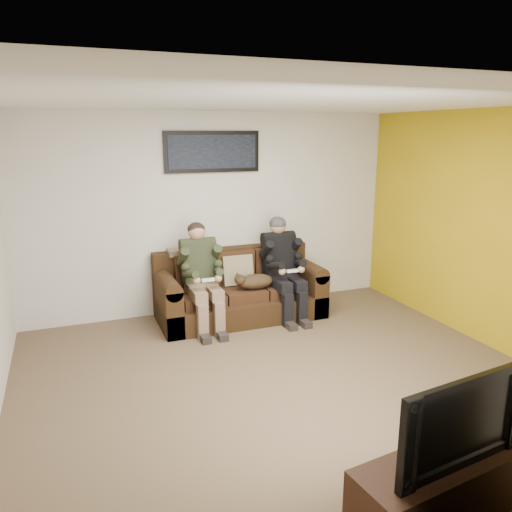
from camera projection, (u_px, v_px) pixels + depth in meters
name	position (u px, v px, depth m)	size (l,w,h in m)	color
floor	(283.00, 380.00, 4.84)	(5.00, 5.00, 0.00)	brown
ceiling	(287.00, 101.00, 4.22)	(5.00, 5.00, 0.00)	silver
wall_back	(214.00, 214.00, 6.56)	(5.00, 5.00, 0.00)	beige
wall_front	(471.00, 346.00, 2.49)	(5.00, 5.00, 0.00)	beige
wall_right	(495.00, 231.00, 5.41)	(4.50, 4.50, 0.00)	beige
accent_wall_right	(494.00, 231.00, 5.40)	(4.50, 4.50, 0.00)	#B49612
sofa	(239.00, 292.00, 6.48)	(2.10, 0.91, 0.86)	black
throw_pillow	(237.00, 270.00, 6.45)	(0.40, 0.11, 0.38)	#8A7D5A
throw_blanket	(185.00, 252.00, 6.37)	(0.43, 0.21, 0.08)	gray
person_left	(201.00, 271.00, 6.04)	(0.51, 0.87, 1.28)	#846952
person_right	(282.00, 262.00, 6.42)	(0.51, 0.86, 1.28)	black
cat	(254.00, 281.00, 6.27)	(0.66, 0.26, 0.24)	#47331C
framed_poster	(212.00, 152.00, 6.34)	(1.25, 0.05, 0.52)	black
tv_stand	(444.00, 486.00, 3.11)	(1.27, 0.41, 0.40)	black
television	(452.00, 415.00, 2.99)	(1.01, 0.13, 0.58)	black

